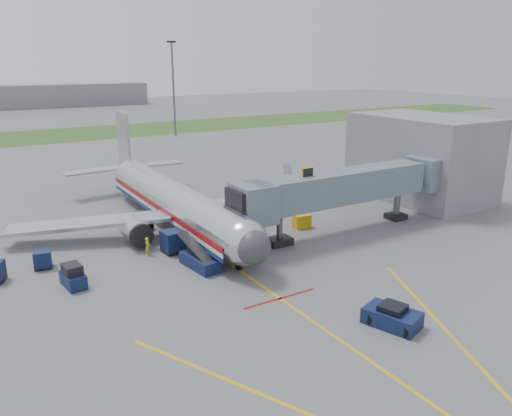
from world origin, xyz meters
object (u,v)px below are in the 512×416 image
pushback_tug (392,317)px  airliner (174,201)px  ramp_worker (148,246)px  belt_loader (199,261)px  baggage_tug (73,277)px

pushback_tug → airliner: bearing=98.7°
pushback_tug → ramp_worker: bearing=114.9°
pushback_tug → ramp_worker: (-9.15, 19.67, 0.21)m
belt_loader → baggage_tug: bearing=169.8°
baggage_tug → ramp_worker: baggage_tug is taller
baggage_tug → belt_loader: bearing=-10.2°
pushback_tug → baggage_tug: baggage_tug is taller
pushback_tug → ramp_worker: ramp_worker is taller
pushback_tug → belt_loader: bearing=113.7°
belt_loader → ramp_worker: 5.52m
pushback_tug → belt_loader: 16.20m
ramp_worker → airliner: bearing=2.4°
baggage_tug → ramp_worker: 7.59m
airliner → pushback_tug: 26.42m
airliner → ramp_worker: size_ratio=22.20×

